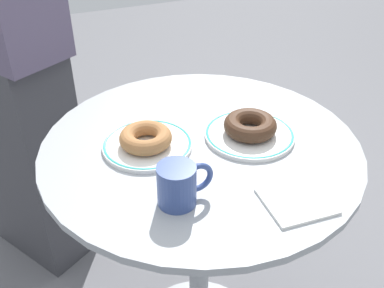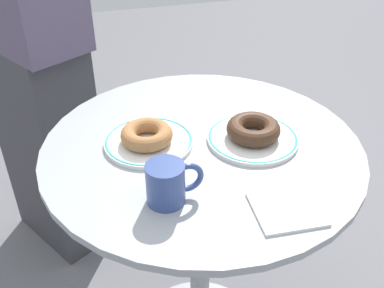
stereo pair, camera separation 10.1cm
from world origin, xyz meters
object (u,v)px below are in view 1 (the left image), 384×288
Objects in this scene: donut_chocolate at (250,125)px; coffee_mug at (179,184)px; person_figure at (4,59)px; cafe_table at (200,224)px; paper_napkin at (297,201)px; plate_left at (147,144)px; plate_right at (249,134)px; donut_cinnamon at (146,138)px.

donut_chocolate is 0.28m from coffee_mug.
cafe_table is at bearing -58.50° from person_figure.
coffee_mug reaches higher than cafe_table.
plate_left is at bearing 125.52° from paper_napkin.
plate_left is 0.24m from donut_chocolate.
paper_napkin is (-0.03, -0.24, -0.00)m from plate_right.
donut_chocolate reaches higher than donut_cinnamon.
coffee_mug is at bearing -90.38° from plate_left.
plate_right is at bearing -12.38° from plate_left.
person_figure is (-0.27, 0.61, 0.01)m from plate_left.
donut_chocolate reaches higher than cafe_table.
paper_napkin is at bearing -61.76° from person_figure.
plate_left is 1.63× the size of paper_napkin.
person_figure is at bearing 114.29° from plate_left.
person_figure reaches higher than donut_cinnamon.
person_figure reaches higher than coffee_mug.
donut_chocolate is 0.99× the size of paper_napkin.
coffee_mug reaches higher than paper_napkin.
cafe_table is at bearing -16.08° from plate_left.
plate_right is at bearing -10.88° from donut_cinnamon.
paper_napkin is at bearing -96.50° from plate_right.
person_figure is (-0.39, 0.64, 0.28)m from cafe_table.
coffee_mug is at bearing -147.49° from donut_chocolate.
person_figure is at bearing 113.73° from donut_cinnamon.
donut_cinnamon is 0.96× the size of donut_chocolate.
coffee_mug reaches higher than plate_left.
person_figure is (-0.51, 0.66, 0.01)m from plate_right.
person_figure is at bearing 127.83° from donut_chocolate.
paper_napkin is at bearing -53.36° from donut_cinnamon.
cafe_table is 3.75× the size of plate_left.
person_figure is (-0.27, 0.81, -0.02)m from coffee_mug.
cafe_table is 0.80m from person_figure.
paper_napkin is (0.21, -0.29, -0.00)m from plate_left.
donut_cinnamon reaches higher than plate_left.
plate_left is 0.67m from person_figure.
coffee_mug reaches higher than plate_right.
plate_right is at bearing -8.57° from cafe_table.
donut_cinnamon is (-0.24, 0.05, 0.02)m from plate_right.
donut_cinnamon is (-0.12, 0.03, 0.29)m from cafe_table.
cafe_table is 0.29m from plate_right.
cafe_table is 6.76× the size of coffee_mug.
plate_left is at bearing 167.62° from donut_chocolate.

